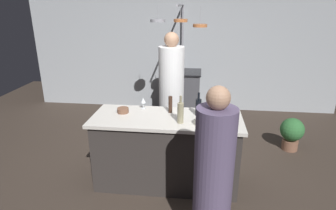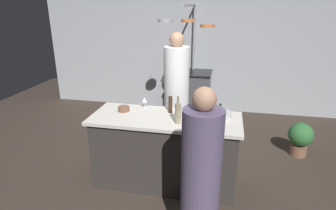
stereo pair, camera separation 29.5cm
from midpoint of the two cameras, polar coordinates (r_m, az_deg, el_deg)
name	(u,v)px [view 1 (the left image)]	position (r m, az deg, el deg)	size (l,w,h in m)	color
ground_plane	(167,181)	(3.82, -2.56, -15.06)	(9.00, 9.00, 0.00)	#382D26
back_wall	(183,48)	(6.03, 1.55, 11.40)	(6.40, 0.16, 2.60)	#9EA3A8
kitchen_island	(167,150)	(3.58, -2.67, -9.11)	(1.80, 0.72, 0.90)	#332D2B
stove_range	(181,93)	(5.83, 1.12, 2.50)	(0.80, 0.64, 0.89)	#47474C
chef	(171,97)	(4.34, -1.28, 1.68)	(0.38, 0.38, 1.80)	white
bar_stool_right	(210,189)	(3.07, 5.57, -16.48)	(0.28, 0.28, 0.68)	#4C4C51
guest_right	(213,182)	(2.53, 5.62, -15.14)	(0.34, 0.34, 1.59)	#594C6B
overhead_pot_rack	(180,34)	(5.06, 0.77, 14.01)	(0.88, 1.47, 2.17)	gray
potted_plant	(292,132)	(4.76, 21.98, -5.08)	(0.36, 0.36, 0.52)	brown
pepper_mill	(170,104)	(3.49, -1.94, 0.07)	(0.05, 0.05, 0.21)	#382319
wine_bottle_green	(222,117)	(3.12, 8.20, -2.53)	(0.07, 0.07, 0.29)	#193D23
wine_bottle_white	(180,112)	(3.19, -0.13, -1.53)	(0.07, 0.07, 0.32)	gray
wine_bottle_dark	(198,107)	(3.42, 3.65, -0.38)	(0.07, 0.07, 0.29)	black
wine_glass_by_chef	(143,101)	(3.65, -7.33, 0.79)	(0.07, 0.07, 0.15)	silver
wine_glass_near_right_guest	(180,110)	(3.30, -0.04, -1.14)	(0.07, 0.07, 0.15)	silver
mixing_bowl_ceramic	(202,121)	(3.18, 4.25, -3.30)	(0.18, 0.18, 0.08)	silver
mixing_bowl_wooden	(123,110)	(3.58, -11.38, -1.09)	(0.14, 0.14, 0.06)	brown
mixing_bowl_steel	(223,113)	(3.47, 8.59, -1.56)	(0.20, 0.20, 0.07)	#B7B7BC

